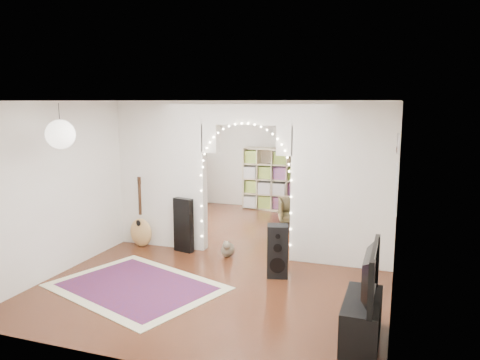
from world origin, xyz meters
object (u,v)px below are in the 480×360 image
(media_console, at_px, (362,320))
(dining_table, at_px, (328,190))
(dining_chair_left, at_px, (292,211))
(bookcase, at_px, (273,179))
(acoustic_guitar, at_px, (141,221))
(floor_speaker, at_px, (278,251))
(dining_chair_right, at_px, (333,216))

(media_console, height_order, dining_table, dining_table)
(dining_table, height_order, dining_chair_left, dining_table)
(bookcase, xyz_separation_m, dining_chair_left, (0.74, -1.08, -0.50))
(acoustic_guitar, height_order, dining_table, acoustic_guitar)
(media_console, bearing_deg, floor_speaker, 131.31)
(acoustic_guitar, bearing_deg, media_console, -4.77)
(media_console, xyz_separation_m, dining_table, (-1.24, 5.57, 0.43))
(bookcase, bearing_deg, dining_chair_left, -40.71)
(media_console, distance_m, dining_table, 5.72)
(dining_chair_left, bearing_deg, dining_chair_right, -25.10)
(acoustic_guitar, xyz_separation_m, dining_chair_left, (2.28, 2.67, -0.22))
(acoustic_guitar, height_order, dining_chair_right, acoustic_guitar)
(floor_speaker, height_order, dining_table, floor_speaker)
(floor_speaker, xyz_separation_m, dining_table, (0.17, 3.95, 0.27))
(dining_table, relative_size, dining_chair_left, 2.20)
(acoustic_guitar, bearing_deg, dining_table, 71.53)
(acoustic_guitar, height_order, media_console, acoustic_guitar)
(bookcase, relative_size, dining_chair_right, 2.95)
(bookcase, distance_m, dining_table, 1.50)
(media_console, xyz_separation_m, dining_chair_right, (-0.99, 4.83, -0.01))
(bookcase, relative_size, dining_table, 1.18)
(media_console, distance_m, bookcase, 6.60)
(floor_speaker, height_order, dining_chair_left, floor_speaker)
(bookcase, relative_size, dining_chair_left, 2.59)
(floor_speaker, height_order, dining_chair_right, floor_speaker)
(acoustic_guitar, xyz_separation_m, floor_speaker, (2.81, -0.65, -0.08))
(floor_speaker, distance_m, dining_table, 3.97)
(media_console, relative_size, dining_chair_right, 1.90)
(dining_table, relative_size, dining_chair_right, 2.50)
(media_console, height_order, dining_chair_left, dining_chair_left)
(media_console, distance_m, dining_chair_right, 4.94)
(media_console, height_order, bookcase, bookcase)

